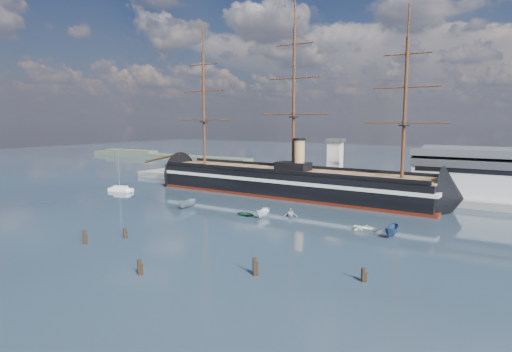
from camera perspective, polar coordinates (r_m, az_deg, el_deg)
The scene contains 17 objects.
ground at distance 110.90m, azimuth 2.62°, elevation -4.43°, with size 600.00×600.00×0.00m, color #1C252E.
quay at distance 139.46m, azimuth 13.52°, elevation -2.17°, with size 180.00×18.00×2.00m, color slate.
quay_tower at distance 137.75m, azimuth 10.49°, elevation 1.88°, with size 5.00×5.00×15.00m.
shoreline at distance 270.94m, azimuth -13.42°, elevation 2.73°, with size 120.00×10.00×4.00m.
warship at distance 131.72m, azimuth 3.50°, elevation -0.76°, with size 113.15×19.37×53.94m.
sailboat at distance 144.45m, azimuth -17.59°, elevation -1.65°, with size 8.50×4.33×13.07m.
motorboat_a at distance 113.47m, azimuth -9.11°, elevation -4.25°, with size 7.10×2.60×2.84m, color gray.
motorboat_b at distance 103.04m, azimuth -1.29°, elevation -5.35°, with size 2.88×1.15×1.34m, color #153A2A.
motorboat_c at distance 101.56m, azimuth 0.97°, elevation -5.54°, with size 6.36×2.33×2.54m, color white.
motorboat_d at distance 102.37m, azimuth 4.64°, elevation -5.45°, with size 6.02×2.61×2.21m, color silver.
motorboat_e at distance 92.25m, azimuth 14.44°, elevation -7.11°, with size 3.42×1.37×1.59m, color white.
motorboat_f at distance 89.56m, azimuth 17.61°, elevation -7.67°, with size 6.86×2.51×2.74m, color navy.
piling_near_left at distance 86.38m, azimuth -21.87°, elevation -8.42°, with size 0.64×0.64×3.35m, color black.
piling_near_mid at distance 67.52m, azimuth -15.24°, elevation -12.58°, with size 0.64×0.64×3.01m, color black.
piling_near_right at distance 65.03m, azimuth -0.19°, elevation -13.10°, with size 0.64×0.64×3.38m, color black.
piling_far_right at distance 64.49m, azimuth 14.08°, elevation -13.51°, with size 0.64×0.64×2.73m, color black.
piling_extra at distance 87.89m, azimuth -17.08°, elevation -7.93°, with size 0.64×0.64×2.73m, color black.
Camera 1 is at (53.08, -54.66, 22.83)m, focal length 30.00 mm.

